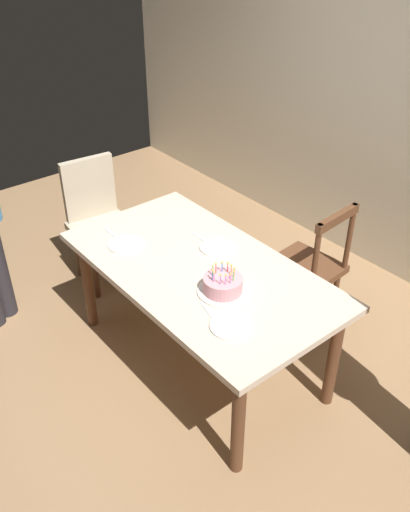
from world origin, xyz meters
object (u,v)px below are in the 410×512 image
at_px(dining_table, 200,278).
at_px(plate_near_guest, 231,326).
at_px(birthday_cake, 223,285).
at_px(chair_spindle_back, 307,269).
at_px(chair_upholstered, 98,215).
at_px(plate_near_celebrant, 126,244).
at_px(plate_far_side, 217,247).

relative_size(dining_table, plate_near_guest, 7.81).
relative_size(birthday_cake, chair_spindle_back, 0.29).
bearing_deg(chair_upholstered, plate_near_celebrant, -16.03).
distance_m(dining_table, chair_upholstered, 1.25).
relative_size(dining_table, chair_spindle_back, 1.81).
xyz_separation_m(plate_near_celebrant, chair_spindle_back, (0.64, 1.00, -0.28)).
height_order(dining_table, birthday_cake, birthday_cake).
bearing_deg(plate_far_side, plate_near_celebrant, -132.71).
relative_size(plate_far_side, chair_spindle_back, 0.23).
xyz_separation_m(birthday_cake, chair_upholstered, (-1.52, 0.07, -0.25)).
xyz_separation_m(dining_table, birthday_cake, (0.27, -0.06, 0.13)).
bearing_deg(chair_spindle_back, birthday_cake, -82.85).
distance_m(birthday_cake, chair_spindle_back, 0.91).
bearing_deg(plate_near_celebrant, plate_far_side, 47.29).
bearing_deg(plate_far_side, plate_near_guest, -34.86).
bearing_deg(plate_near_celebrant, chair_upholstered, 163.97).
relative_size(plate_near_guest, chair_upholstered, 0.23).
xyz_separation_m(dining_table, chair_spindle_back, (0.17, 0.79, -0.19)).
bearing_deg(plate_far_side, birthday_cake, -36.57).
relative_size(plate_far_side, plate_near_guest, 1.00).
distance_m(plate_near_guest, chair_upholstered, 1.79).
bearing_deg(birthday_cake, plate_near_guest, -32.21).
xyz_separation_m(dining_table, plate_near_guest, (0.52, -0.21, 0.09)).
xyz_separation_m(birthday_cake, plate_near_guest, (0.24, -0.15, -0.04)).
bearing_deg(plate_far_side, dining_table, -67.70).
relative_size(birthday_cake, plate_near_guest, 1.27).
height_order(birthday_cake, plate_near_celebrant, birthday_cake).
relative_size(birthday_cake, chair_upholstered, 0.29).
bearing_deg(plate_far_side, chair_upholstered, -170.42).
height_order(plate_near_guest, chair_upholstered, chair_upholstered).
height_order(plate_near_celebrant, plate_far_side, same).
bearing_deg(chair_spindle_back, plate_near_celebrant, -122.62).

